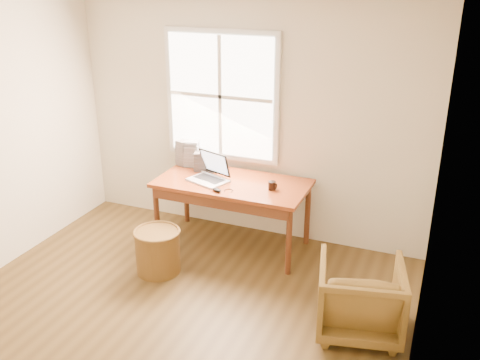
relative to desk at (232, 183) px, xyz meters
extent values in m
cube|color=#543E1C|center=(0.00, -1.80, -0.74)|extent=(4.00, 4.50, 0.02)
cube|color=white|center=(0.00, -1.80, 1.88)|extent=(4.00, 4.50, 0.02)
cube|color=beige|center=(0.00, 0.46, 0.57)|extent=(4.00, 0.02, 2.60)
cube|color=beige|center=(2.01, -1.80, 0.57)|extent=(0.02, 4.50, 2.60)
cube|color=silver|center=(-0.30, 0.42, 0.82)|extent=(1.32, 0.05, 1.42)
cube|color=white|center=(-0.30, 0.39, 0.82)|extent=(1.20, 0.02, 1.30)
cube|color=silver|center=(-0.30, 0.38, 0.82)|extent=(0.04, 0.02, 1.30)
cube|color=silver|center=(-0.30, 0.38, 0.82)|extent=(1.20, 0.02, 0.04)
cube|color=brown|center=(0.00, 0.00, 0.00)|extent=(1.60, 0.80, 0.04)
imported|color=brown|center=(1.55, -0.97, -0.41)|extent=(0.82, 0.83, 0.64)
cylinder|color=brown|center=(-0.48, -0.78, -0.51)|extent=(0.55, 0.55, 0.44)
ellipsoid|color=black|center=(-0.04, -0.30, 0.04)|extent=(0.12, 0.10, 0.04)
cylinder|color=black|center=(0.45, -0.04, 0.06)|extent=(0.09, 0.09, 0.09)
cube|color=#ABAFB7|center=(-0.61, 0.26, 0.17)|extent=(0.18, 0.17, 0.30)
cube|color=#27272C|center=(-0.45, 0.18, 0.13)|extent=(0.17, 0.16, 0.21)
cube|color=#A8A8B6|center=(-0.72, 0.26, 0.16)|extent=(0.16, 0.14, 0.29)
cube|color=silver|center=(-0.33, 0.22, 0.11)|extent=(0.16, 0.15, 0.18)
camera|label=1|loc=(2.04, -4.79, 2.13)|focal=40.00mm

